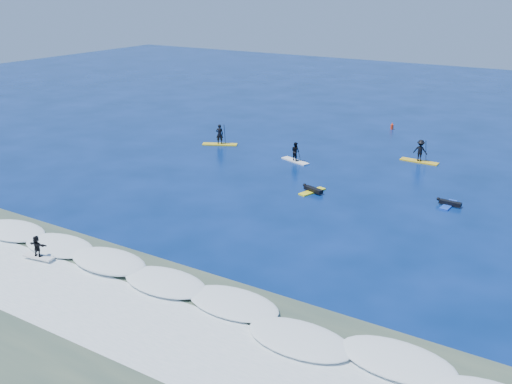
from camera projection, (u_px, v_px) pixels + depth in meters
The scene contains 11 objects.
ground at pixel (251, 218), 36.91m from camera, with size 160.00×160.00×0.00m, color #031B48.
shallow_water at pixel (86, 320), 25.72m from camera, with size 90.00×13.00×0.01m, color #374B3E.
breaking_wave at pixel (146, 283), 28.91m from camera, with size 40.00×6.00×0.30m, color white.
whitewater at pixel (102, 310), 26.52m from camera, with size 34.00×5.00×0.02m, color silver.
sup_paddler_left at pixel (220, 137), 53.24m from camera, with size 3.28×2.14×2.28m.
sup_paddler_center at pixel (295, 153), 48.26m from camera, with size 2.85×1.56×1.95m.
sup_paddler_right at pixel (420, 152), 48.06m from camera, with size 3.22×0.90×2.24m.
prone_paddler_near at pixel (312, 190), 41.34m from camera, with size 1.79×2.36×0.48m.
prone_paddler_far at pixel (449, 204), 38.85m from camera, with size 1.71×2.18×0.45m.
wave_surfer at pixel (37, 248), 31.02m from camera, with size 1.85×0.79×1.30m.
marker_buoy at pixel (392, 126), 58.98m from camera, with size 0.32×0.32×0.76m.
Camera 1 is at (18.15, -28.82, 14.32)m, focal length 40.00 mm.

